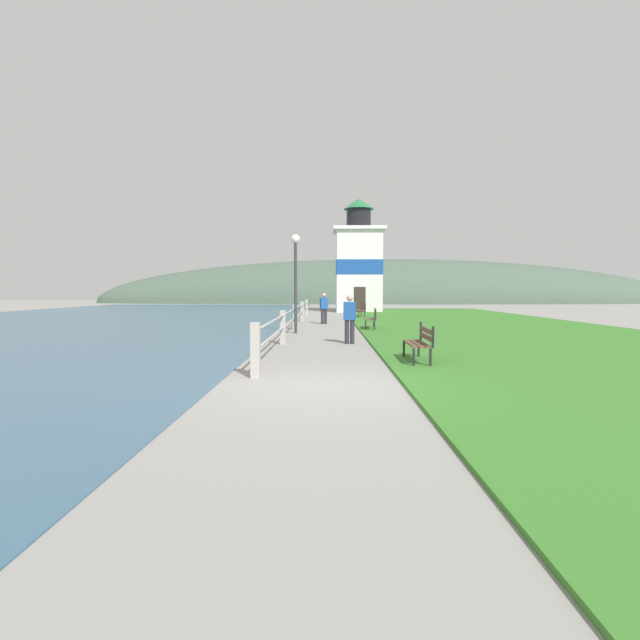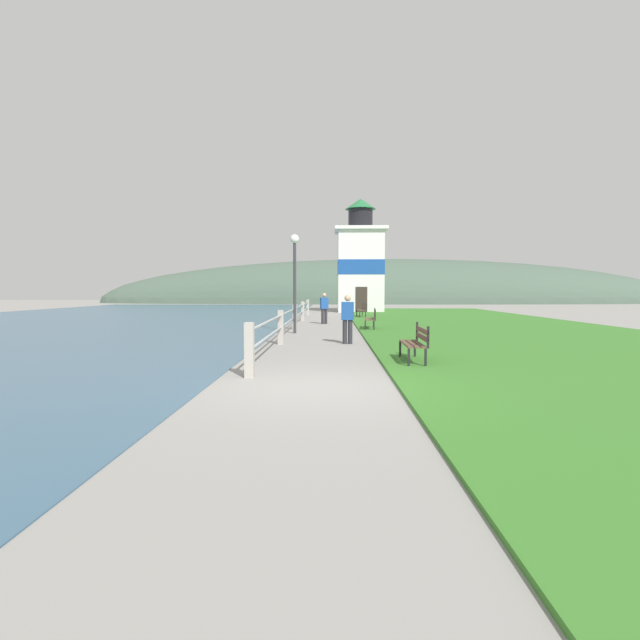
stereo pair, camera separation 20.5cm
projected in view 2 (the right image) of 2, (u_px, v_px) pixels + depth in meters
ground_plane at (316, 388)px, 8.85m from camera, size 160.00×160.00×0.00m
grass_verge at (482, 326)px, 23.65m from camera, size 12.00×45.02×0.06m
water_strip at (38, 326)px, 24.14m from camera, size 24.00×72.02×0.01m
seawall_railing at (295, 315)px, 22.07m from camera, size 0.18×24.69×1.10m
park_bench_near at (416, 341)px, 11.78m from camera, size 0.50×1.62×0.94m
park_bench_midway at (372, 318)px, 21.83m from camera, size 0.59×1.75×0.94m
park_bench_far at (362, 309)px, 31.70m from camera, size 0.58×1.64×0.94m
lighthouse at (360, 264)px, 40.10m from camera, size 4.09×4.09×9.04m
person_strolling at (348, 317)px, 16.09m from camera, size 0.41×0.26×1.59m
person_by_railing at (324, 307)px, 25.64m from camera, size 0.44×0.33×1.59m
lamp_post at (295, 265)px, 19.94m from camera, size 0.36×0.36×3.96m
distant_hillside at (388, 303)px, 68.56m from camera, size 80.00×16.00×12.00m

